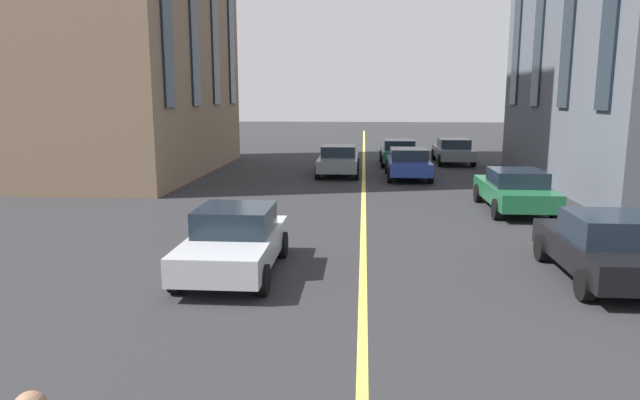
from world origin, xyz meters
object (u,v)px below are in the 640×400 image
at_px(car_grey_parked_a, 339,160).
at_px(car_green_mid, 399,152).
at_px(car_black_near, 606,247).
at_px(car_silver_far, 234,241).
at_px(car_green_parked_b, 515,190).
at_px(car_blue_oncoming, 408,163).
at_px(car_grey_trailing, 453,151).

height_order(car_grey_parked_a, car_green_mid, same).
distance_m(car_black_near, car_silver_far, 7.63).
distance_m(car_grey_parked_a, car_green_mid, 5.12).
bearing_deg(car_grey_parked_a, car_green_parked_b, -143.16).
xyz_separation_m(car_black_near, car_blue_oncoming, (14.31, 2.90, 0.00)).
relative_size(car_green_mid, car_grey_trailing, 1.00).
relative_size(car_black_near, car_green_mid, 0.89).
xyz_separation_m(car_green_parked_b, car_grey_trailing, (13.16, 0.00, 0.00)).
height_order(car_grey_parked_a, car_grey_trailing, same).
relative_size(car_black_near, car_blue_oncoming, 0.89).
height_order(car_silver_far, car_blue_oncoming, car_silver_far).
bearing_deg(car_grey_parked_a, car_black_near, -158.21).
height_order(car_green_mid, car_blue_oncoming, same).
distance_m(car_grey_parked_a, car_silver_far, 15.39).
distance_m(car_black_near, car_blue_oncoming, 14.60).
bearing_deg(car_blue_oncoming, car_grey_parked_a, 73.37).
relative_size(car_silver_far, car_green_parked_b, 0.89).
bearing_deg(car_green_parked_b, car_grey_trailing, 0.00).
xyz_separation_m(car_green_parked_b, car_blue_oncoming, (7.19, 2.90, 0.00)).
bearing_deg(car_grey_parked_a, car_grey_trailing, -50.59).
xyz_separation_m(car_grey_parked_a, car_blue_oncoming, (-0.96, -3.20, 0.00)).
bearing_deg(car_grey_parked_a, car_blue_oncoming, -106.63).
distance_m(car_green_parked_b, car_blue_oncoming, 7.75).
bearing_deg(car_black_near, car_blue_oncoming, 11.46).
xyz_separation_m(car_black_near, car_silver_far, (-0.05, 7.63, 0.00)).
xyz_separation_m(car_green_mid, car_blue_oncoming, (-5.06, -0.14, 0.00)).
bearing_deg(car_green_mid, car_black_near, -171.09).
distance_m(car_grey_parked_a, car_blue_oncoming, 3.34).
relative_size(car_grey_trailing, car_blue_oncoming, 1.00).
distance_m(car_green_mid, car_grey_trailing, 3.17).
bearing_deg(car_black_near, car_green_mid, 8.91).
xyz_separation_m(car_silver_far, car_green_mid, (19.42, -4.59, 0.00)).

